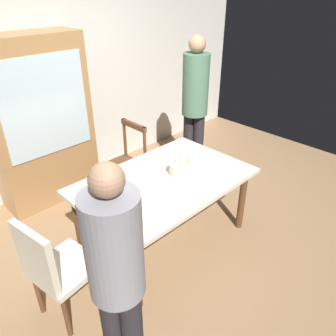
# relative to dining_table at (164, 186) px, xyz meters

# --- Properties ---
(ground) EXTENTS (6.40, 6.40, 0.00)m
(ground) POSITION_rel_dining_table_xyz_m (0.00, 0.00, -0.65)
(ground) COLOR #93704C
(back_wall) EXTENTS (6.40, 0.10, 2.60)m
(back_wall) POSITION_rel_dining_table_xyz_m (0.00, 1.85, 0.65)
(back_wall) COLOR beige
(back_wall) RESTS_ON ground
(dining_table) EXTENTS (1.63, 1.05, 0.73)m
(dining_table) POSITION_rel_dining_table_xyz_m (0.00, 0.00, 0.00)
(dining_table) COLOR beige
(dining_table) RESTS_ON ground
(birthday_cake) EXTENTS (0.28, 0.28, 0.19)m
(birthday_cake) POSITION_rel_dining_table_xyz_m (0.17, -0.06, 0.14)
(birthday_cake) COLOR silver
(birthday_cake) RESTS_ON dining_table
(plate_near_celebrant) EXTENTS (0.22, 0.22, 0.01)m
(plate_near_celebrant) POSITION_rel_dining_table_xyz_m (-0.45, -0.24, 0.09)
(plate_near_celebrant) COLOR white
(plate_near_celebrant) RESTS_ON dining_table
(plate_far_side) EXTENTS (0.22, 0.22, 0.01)m
(plate_far_side) POSITION_rel_dining_table_xyz_m (-0.08, 0.24, 0.09)
(plate_far_side) COLOR white
(plate_far_side) RESTS_ON dining_table
(plate_near_guest) EXTENTS (0.22, 0.22, 0.01)m
(plate_near_guest) POSITION_rel_dining_table_xyz_m (0.49, -0.24, 0.09)
(plate_near_guest) COLOR white
(plate_near_guest) RESTS_ON dining_table
(fork_near_celebrant) EXTENTS (0.18, 0.05, 0.01)m
(fork_near_celebrant) POSITION_rel_dining_table_xyz_m (-0.61, -0.23, 0.08)
(fork_near_celebrant) COLOR silver
(fork_near_celebrant) RESTS_ON dining_table
(fork_far_side) EXTENTS (0.18, 0.04, 0.01)m
(fork_far_side) POSITION_rel_dining_table_xyz_m (-0.24, 0.22, 0.08)
(fork_far_side) COLOR silver
(fork_far_side) RESTS_ON dining_table
(chair_spindle_back) EXTENTS (0.44, 0.44, 0.95)m
(chair_spindle_back) POSITION_rel_dining_table_xyz_m (0.17, 0.85, -0.19)
(chair_spindle_back) COLOR #56331E
(chair_spindle_back) RESTS_ON ground
(chair_upholstered) EXTENTS (0.50, 0.50, 0.95)m
(chair_upholstered) POSITION_rel_dining_table_xyz_m (-1.20, -0.08, -0.12)
(chair_upholstered) COLOR beige
(chair_upholstered) RESTS_ON ground
(person_celebrant) EXTENTS (0.32, 0.32, 1.62)m
(person_celebrant) POSITION_rel_dining_table_xyz_m (-1.10, -0.75, 0.28)
(person_celebrant) COLOR #262328
(person_celebrant) RESTS_ON ground
(person_guest) EXTENTS (0.32, 0.32, 1.82)m
(person_guest) POSITION_rel_dining_table_xyz_m (1.19, 0.68, 0.40)
(person_guest) COLOR #262328
(person_guest) RESTS_ON ground
(china_cabinet) EXTENTS (1.10, 0.45, 1.90)m
(china_cabinet) POSITION_rel_dining_table_xyz_m (-0.41, 1.56, 0.30)
(china_cabinet) COLOR #9E7042
(china_cabinet) RESTS_ON ground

